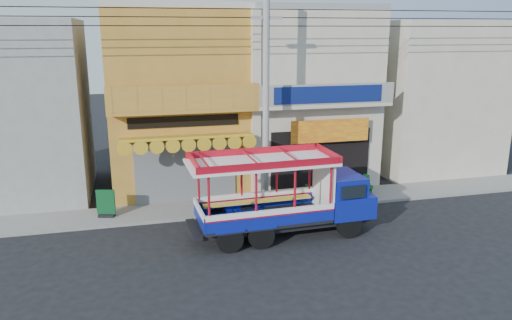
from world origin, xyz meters
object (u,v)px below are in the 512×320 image
Objects in this scene: utility_pole at (270,87)px; potted_plant_a at (310,190)px; potted_plant_b at (368,185)px; potted_plant_c at (343,182)px; green_sign at (106,205)px; songthaew_truck at (295,195)px.

utility_pole is 4.91m from potted_plant_a.
potted_plant_b is 1.05× the size of potted_plant_c.
utility_pole is at bearing 33.07° from potted_plant_b.
potted_plant_c is at bearing 3.51° from green_sign.
utility_pole is at bearing 96.27° from songthaew_truck.
potted_plant_a is at bearing 14.11° from utility_pole.
potted_plant_b is at bearing 6.73° from utility_pole.
potted_plant_a is at bearing -39.41° from potted_plant_c.
songthaew_truck is at bearing -25.07° from green_sign.
green_sign is 1.18× the size of potted_plant_b.
green_sign is 1.23× the size of potted_plant_c.
potted_plant_b is (4.37, 3.04, -0.89)m from songthaew_truck.
songthaew_truck is 7.12× the size of potted_plant_b.
potted_plant_c is (3.50, 3.74, -0.91)m from songthaew_truck.
songthaew_truck is at bearing 61.12° from potted_plant_b.
utility_pole reaches higher than songthaew_truck.
potted_plant_b is (4.65, 0.55, -4.45)m from utility_pole.
potted_plant_c reaches higher than potted_plant_a.
potted_plant_a is 1.95m from potted_plant_c.
potted_plant_b is at bearing 79.26° from potted_plant_c.
potted_plant_c is at bearing 46.89° from songthaew_truck.
potted_plant_a is (1.97, 0.50, -4.47)m from utility_pole.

